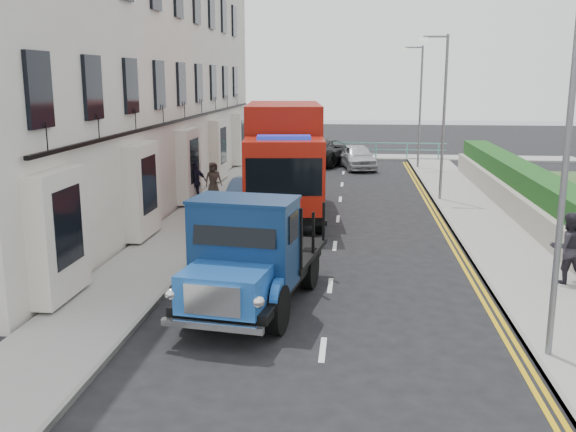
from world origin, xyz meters
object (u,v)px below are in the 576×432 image
at_px(lamp_near, 560,151).
at_px(lamp_far, 418,100).
at_px(bedford_lorry, 247,262).
at_px(parked_car_front, 231,257).
at_px(lamp_mid, 441,108).
at_px(red_lorry, 284,157).

xyz_separation_m(lamp_near, lamp_far, (0.00, 26.00, 0.00)).
bearing_deg(bedford_lorry, parked_car_front, 118.73).
bearing_deg(parked_car_front, lamp_mid, 54.54).
distance_m(lamp_mid, lamp_far, 10.00).
bearing_deg(lamp_near, bedford_lorry, 163.16).
relative_size(lamp_near, lamp_mid, 1.00).
bearing_deg(parked_car_front, lamp_near, -36.55).
height_order(lamp_near, lamp_far, same).
distance_m(lamp_near, red_lorry, 14.31).
height_order(lamp_mid, lamp_far, same).
xyz_separation_m(lamp_far, bedford_lorry, (-5.97, -24.19, -2.77)).
bearing_deg(lamp_far, red_lorry, -115.47).
distance_m(lamp_near, lamp_mid, 16.00).
bearing_deg(red_lorry, lamp_far, 58.31).
distance_m(bedford_lorry, parked_car_front, 2.40).
relative_size(bedford_lorry, red_lorry, 0.70).
height_order(lamp_far, red_lorry, lamp_far).
relative_size(lamp_near, parked_car_front, 1.73).
xyz_separation_m(red_lorry, parked_car_front, (-0.45, -8.72, -1.57)).
bearing_deg(parked_car_front, lamp_far, 66.88).
xyz_separation_m(lamp_near, bedford_lorry, (-5.97, 1.81, -2.77)).
height_order(red_lorry, parked_car_front, red_lorry).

